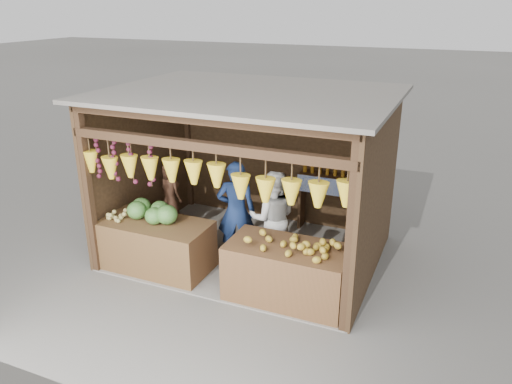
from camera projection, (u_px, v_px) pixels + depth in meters
ground at (249, 252)px, 8.27m from camera, size 80.00×80.00×0.00m
stall_structure at (246, 157)px, 7.65m from camera, size 4.30×3.30×2.66m
back_shelf at (334, 187)px, 8.68m from camera, size 1.25×0.32×1.32m
counter_left at (156, 245)px, 7.66m from camera, size 1.67×0.85×0.78m
counter_right at (288, 273)px, 6.85m from camera, size 1.67×0.85×0.81m
stool at (172, 224)px, 8.97m from camera, size 0.32×0.32×0.30m
man_standing at (236, 212)px, 7.78m from camera, size 0.71×0.59×1.65m
woman_standing at (273, 218)px, 7.70m from camera, size 0.91×0.82×1.53m
vendor_seated at (170, 191)px, 8.75m from camera, size 0.56×0.46×0.97m
melon_pile at (152, 210)px, 7.57m from camera, size 1.00×0.50×0.32m
tanfruit_pile at (118, 214)px, 7.65m from camera, size 0.34×0.40×0.13m
mango_pile at (293, 241)px, 6.62m from camera, size 1.40×0.64×0.22m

